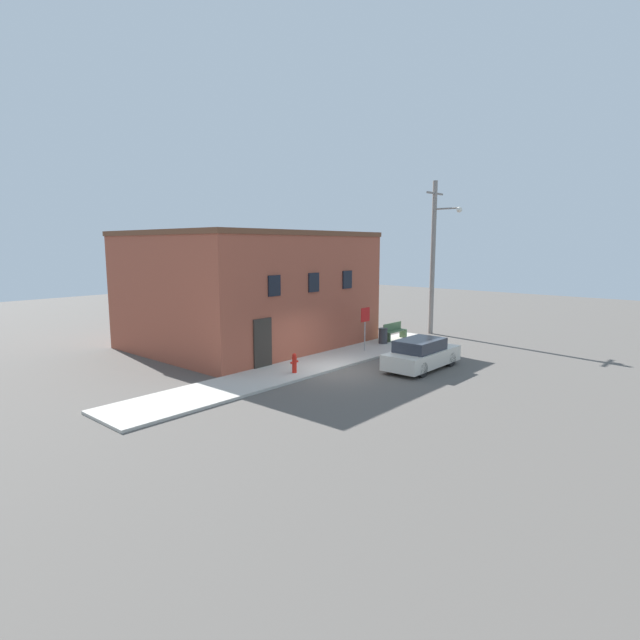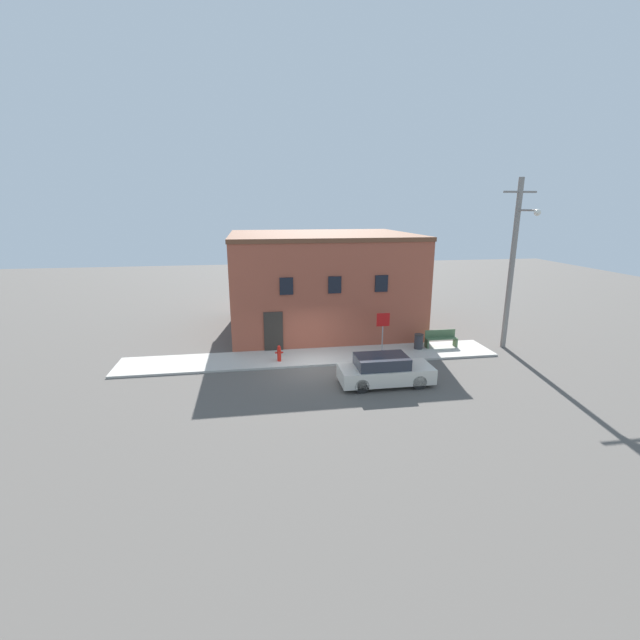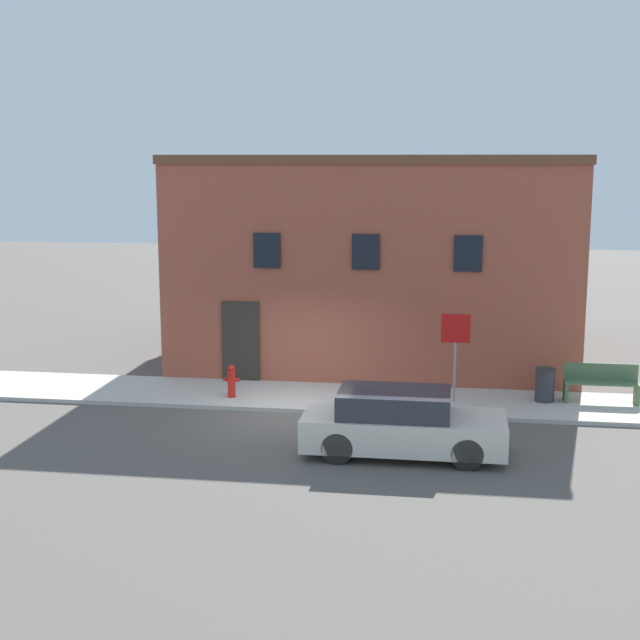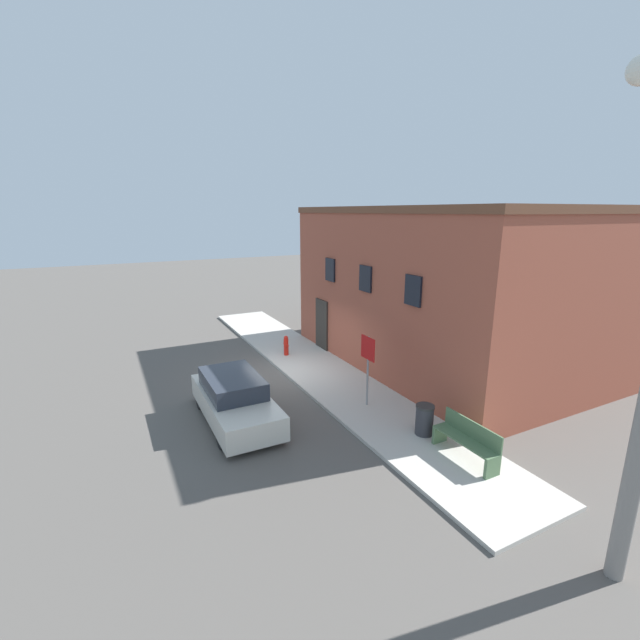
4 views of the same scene
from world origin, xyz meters
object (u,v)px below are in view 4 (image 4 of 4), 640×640
object	(u,v)px
parked_car	(235,399)
bench	(467,440)
stop_sign	(368,358)
trash_bin	(424,420)
fire_hydrant	(286,345)

from	to	relation	value
parked_car	bench	bearing A→B (deg)	43.38
stop_sign	trash_bin	distance (m)	2.45
bench	stop_sign	bearing A→B (deg)	-171.38
trash_bin	bench	bearing A→B (deg)	6.25
stop_sign	trash_bin	bearing A→B (deg)	10.06
bench	parked_car	distance (m)	6.24
bench	trash_bin	bearing A→B (deg)	-173.75
stop_sign	parked_car	distance (m)	4.02
stop_sign	parked_car	bearing A→B (deg)	-105.60
stop_sign	bench	bearing A→B (deg)	8.62
fire_hydrant	bench	bearing A→B (deg)	5.80
fire_hydrant	trash_bin	xyz separation A→B (m)	(7.55, 0.76, 0.00)
fire_hydrant	parked_car	xyz separation A→B (m)	(4.34, -3.39, 0.13)
stop_sign	parked_car	size ratio (longest dim) A/B	0.53
parked_car	stop_sign	bearing A→B (deg)	74.40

